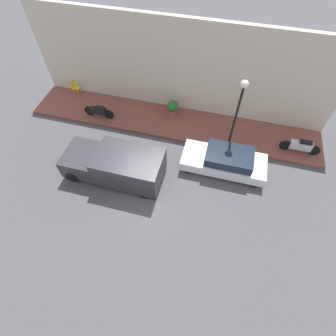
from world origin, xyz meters
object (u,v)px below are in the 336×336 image
at_px(parked_car, 225,161).
at_px(streetlamp, 240,103).
at_px(potted_plant, 173,107).
at_px(motorcycle_black, 99,111).
at_px(delivery_van, 115,164).
at_px(cafe_chair, 75,87).
at_px(scooter_silver, 301,146).

bearing_deg(parked_car, streetlamp, -1.72).
bearing_deg(potted_plant, motorcycle_black, 107.56).
distance_m(delivery_van, potted_plant, 5.45).
relative_size(streetlamp, cafe_chair, 4.52).
relative_size(motorcycle_black, streetlamp, 0.45).
bearing_deg(streetlamp, scooter_silver, -82.80).
bearing_deg(scooter_silver, delivery_van, 113.17).
xyz_separation_m(scooter_silver, potted_plant, (1.24, 7.51, 0.06)).
distance_m(delivery_van, scooter_silver, 10.01).
bearing_deg(parked_car, motorcycle_black, 76.43).
bearing_deg(scooter_silver, streetlamp, 97.20).
bearing_deg(motorcycle_black, delivery_van, -145.38).
xyz_separation_m(streetlamp, potted_plant, (1.72, 3.70, -2.47)).
distance_m(streetlamp, cafe_chair, 10.99).
bearing_deg(streetlamp, delivery_van, 122.67).
xyz_separation_m(parked_car, motorcycle_black, (1.92, 7.97, -0.02)).
height_order(parked_car, delivery_van, delivery_van).
xyz_separation_m(parked_car, delivery_van, (-1.89, 5.34, 0.27)).
height_order(parked_car, potted_plant, parked_car).
bearing_deg(motorcycle_black, scooter_silver, -89.41).
distance_m(parked_car, cafe_chair, 11.08).
bearing_deg(potted_plant, scooter_silver, -99.40).
distance_m(streetlamp, potted_plant, 4.77).
bearing_deg(scooter_silver, cafe_chair, 83.54).
height_order(streetlamp, potted_plant, streetlamp).
xyz_separation_m(streetlamp, cafe_chair, (2.10, 10.50, -2.47)).
relative_size(scooter_silver, cafe_chair, 2.29).
xyz_separation_m(delivery_van, scooter_silver, (3.94, -9.20, -0.24)).
height_order(scooter_silver, cafe_chair, cafe_chair).
xyz_separation_m(parked_car, scooter_silver, (2.05, -3.86, 0.04)).
relative_size(delivery_van, potted_plant, 5.25).
relative_size(scooter_silver, potted_plant, 2.22).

